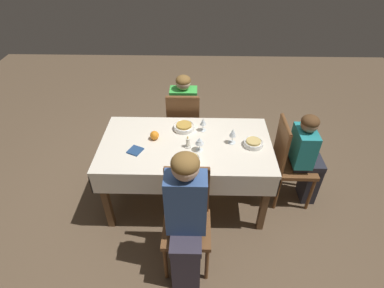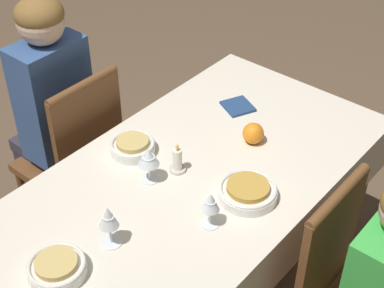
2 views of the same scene
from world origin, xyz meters
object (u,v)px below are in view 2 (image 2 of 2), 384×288
(wine_glass_north, at_px, (211,203))
(dining_table, at_px, (193,192))
(candle_centerpiece, at_px, (177,162))
(chair_south, at_px, (77,157))
(wine_glass_east, at_px, (108,219))
(wine_glass_south, at_px, (148,158))
(orange_fruit, at_px, (253,133))
(napkin_red_folded, at_px, (238,106))
(bowl_south, at_px, (133,146))
(person_adult_denim, at_px, (50,111))
(bowl_east, at_px, (57,267))
(bowl_north, at_px, (248,191))

(wine_glass_north, bearing_deg, dining_table, -127.60)
(dining_table, distance_m, candle_centerpiece, 0.14)
(chair_south, xyz_separation_m, wine_glass_east, (0.40, 0.66, 0.35))
(wine_glass_south, bearing_deg, dining_table, 141.69)
(orange_fruit, xyz_separation_m, napkin_red_folded, (-0.15, -0.18, -0.04))
(bowl_south, height_order, wine_glass_east, wine_glass_east)
(bowl_south, distance_m, napkin_red_folded, 0.52)
(person_adult_denim, height_order, wine_glass_north, person_adult_denim)
(wine_glass_south, distance_m, bowl_east, 0.50)
(person_adult_denim, height_order, wine_glass_south, person_adult_denim)
(bowl_east, xyz_separation_m, napkin_red_folded, (-1.07, -0.11, -0.02))
(wine_glass_south, relative_size, wine_glass_east, 0.88)
(wine_glass_north, relative_size, napkin_red_folded, 0.88)
(bowl_north, distance_m, orange_fruit, 0.32)
(chair_south, bearing_deg, napkin_red_folded, 132.89)
(bowl_south, distance_m, bowl_east, 0.62)
(chair_south, xyz_separation_m, person_adult_denim, (-0.00, -0.15, 0.18))
(chair_south, xyz_separation_m, wine_glass_north, (0.13, 0.85, 0.33))
(candle_centerpiece, bearing_deg, wine_glass_north, 62.35)
(wine_glass_east, distance_m, bowl_north, 0.51)
(wine_glass_east, xyz_separation_m, wine_glass_north, (-0.27, 0.19, -0.01))
(wine_glass_north, distance_m, napkin_red_folded, 0.70)
(dining_table, bearing_deg, wine_glass_north, 52.40)
(bowl_south, bearing_deg, napkin_red_folded, 165.33)
(wine_glass_south, xyz_separation_m, bowl_east, (0.49, 0.08, -0.07))
(wine_glass_east, bearing_deg, person_adult_denim, -116.12)
(bowl_south, xyz_separation_m, orange_fruit, (-0.34, 0.31, 0.01))
(dining_table, distance_m, bowl_south, 0.29)
(napkin_red_folded, bearing_deg, person_adult_denim, -54.19)
(wine_glass_south, height_order, wine_glass_north, same)
(chair_south, xyz_separation_m, bowl_south, (0.02, 0.39, 0.27))
(bowl_south, bearing_deg, wine_glass_south, 64.40)
(candle_centerpiece, bearing_deg, bowl_north, 99.57)
(dining_table, height_order, bowl_south, bowl_south)
(wine_glass_south, distance_m, bowl_north, 0.37)
(person_adult_denim, height_order, orange_fruit, person_adult_denim)
(bowl_north, bearing_deg, dining_table, -83.36)
(bowl_east, bearing_deg, chair_south, -133.19)
(chair_south, bearing_deg, bowl_east, 46.81)
(bowl_east, bearing_deg, bowl_south, -157.13)
(dining_table, height_order, person_adult_denim, person_adult_denim)
(wine_glass_south, distance_m, napkin_red_folded, 0.58)
(bowl_south, bearing_deg, wine_glass_north, 76.72)
(dining_table, distance_m, wine_glass_north, 0.32)
(dining_table, bearing_deg, bowl_east, -1.75)
(dining_table, relative_size, candle_centerpiece, 13.21)
(wine_glass_east, height_order, wine_glass_north, wine_glass_east)
(chair_south, relative_size, wine_glass_east, 6.10)
(person_adult_denim, relative_size, wine_glass_east, 7.95)
(napkin_red_folded, bearing_deg, bowl_south, -14.67)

